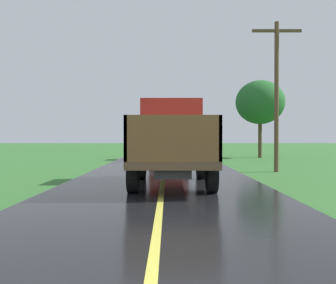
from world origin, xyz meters
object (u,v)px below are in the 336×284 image
(banana_truck_near, at_px, (171,140))
(banana_truck_far, at_px, (169,139))
(roadside_tree_near_left, at_px, (260,102))
(utility_pole_roadside, at_px, (277,90))

(banana_truck_near, height_order, banana_truck_far, same)
(banana_truck_far, relative_size, roadside_tree_near_left, 0.98)
(banana_truck_far, bearing_deg, utility_pole_roadside, -60.20)
(banana_truck_near, bearing_deg, banana_truck_far, 90.29)
(banana_truck_near, height_order, utility_pole_roadside, utility_pole_roadside)
(banana_truck_far, height_order, roadside_tree_near_left, roadside_tree_near_left)
(banana_truck_near, xyz_separation_m, banana_truck_far, (-0.06, 12.96, -0.00))
(banana_truck_near, relative_size, banana_truck_far, 1.00)
(banana_truck_near, height_order, roadside_tree_near_left, roadside_tree_near_left)
(banana_truck_far, distance_m, roadside_tree_near_left, 8.32)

